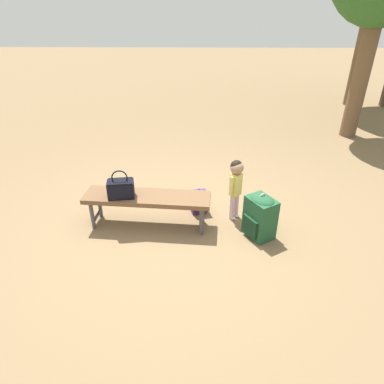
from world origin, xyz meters
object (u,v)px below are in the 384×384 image
(backpack_large, at_px, (260,215))
(park_bench, at_px, (147,199))
(child_standing, at_px, (236,181))
(backpack_small, at_px, (199,200))
(handbag, at_px, (121,188))

(backpack_large, bearing_deg, park_bench, 171.98)
(child_standing, distance_m, backpack_small, 0.62)
(backpack_small, bearing_deg, park_bench, -152.67)
(park_bench, bearing_deg, child_standing, 10.00)
(handbag, xyz_separation_m, backpack_large, (1.72, -0.16, -0.27))
(child_standing, distance_m, backpack_large, 0.55)
(handbag, relative_size, backpack_small, 1.01)
(park_bench, distance_m, backpack_small, 0.77)
(backpack_large, bearing_deg, handbag, 174.72)
(child_standing, height_order, backpack_small, child_standing)
(park_bench, relative_size, child_standing, 1.91)
(child_standing, bearing_deg, handbag, -170.60)
(child_standing, relative_size, backpack_small, 2.32)
(park_bench, height_order, backpack_small, park_bench)
(handbag, xyz_separation_m, child_standing, (1.45, 0.24, -0.01))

